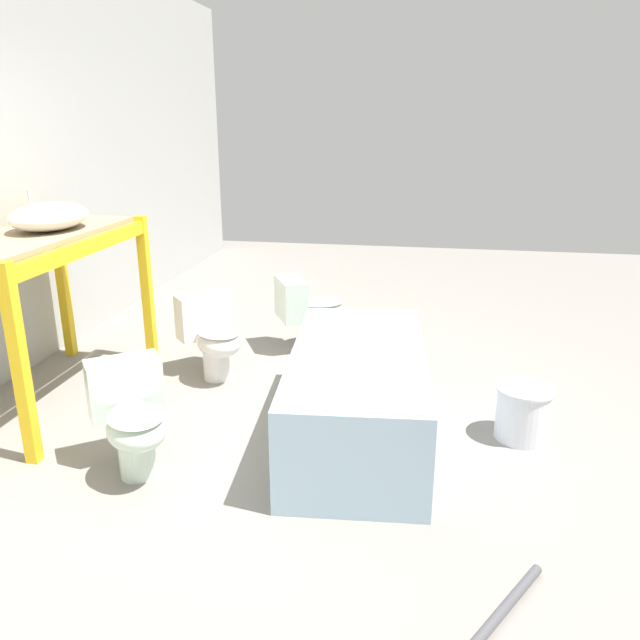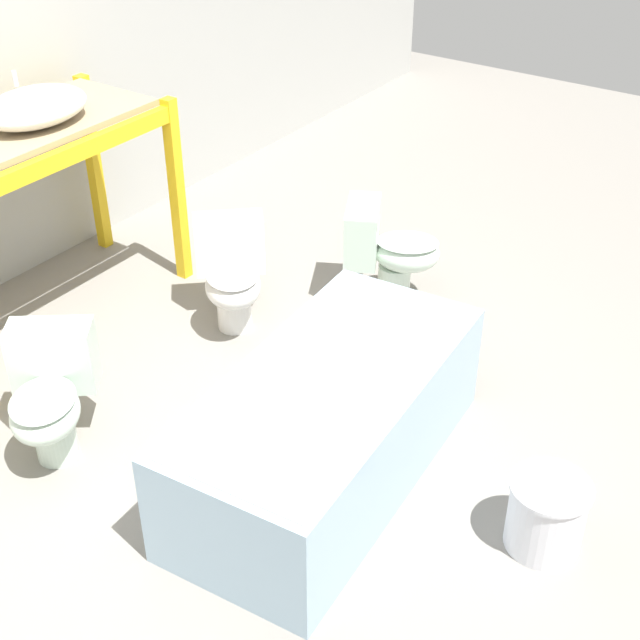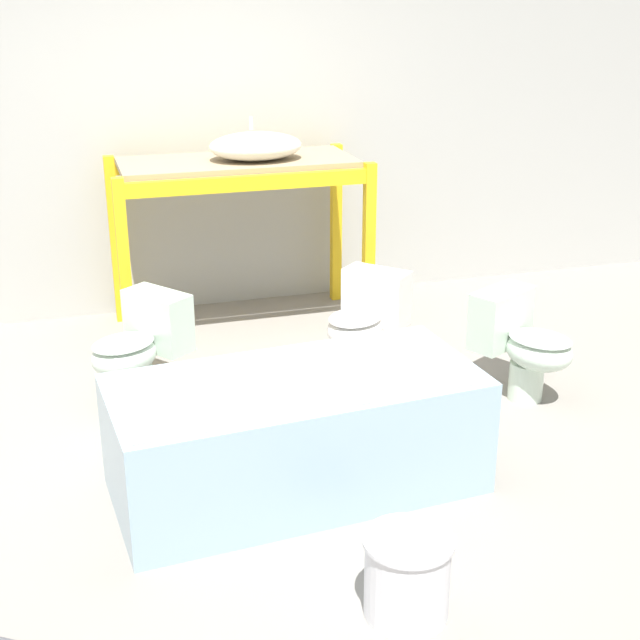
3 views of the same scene
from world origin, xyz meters
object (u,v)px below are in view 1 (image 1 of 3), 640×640
Objects in this scene: toilet_far at (212,334)px; bucket_white at (523,412)px; bathtub_main at (357,388)px; sink_basin at (49,216)px; toilet_extra at (132,415)px; toilet_near at (309,309)px.

bucket_white is (-0.58, -2.14, -0.16)m from toilet_far.
bathtub_main is at bearing -74.84° from toilet_far.
sink_basin is at bearing 163.39° from toilet_far.
toilet_extra is at bearing -134.21° from sink_basin.
sink_basin is at bearing 98.91° from toilet_extra.
toilet_near reaches higher than bucket_white.
toilet_near is (1.17, -1.48, -0.90)m from sink_basin.
bathtub_main is at bearing -9.43° from toilet_extra.
bucket_white is at bearing -57.53° from toilet_far.
sink_basin is 2.27m from bathtub_main.
bathtub_main is 2.66× the size of toilet_extra.
toilet_extra reaches higher than bucket_white.
toilet_extra is (-2.06, 0.56, 0.00)m from toilet_near.
toilet_far is at bearing -64.19° from sink_basin.
sink_basin is 1.56m from toilet_extra.
bathtub_main is 1.28m from toilet_extra.
toilet_extra is at bearing 109.45° from bucket_white.
toilet_near is at bearing 9.42° from toilet_far.
bathtub_main is at bearing -98.29° from sink_basin.
bathtub_main is 1.58m from toilet_near.
bathtub_main is 1.37m from toilet_far.
bucket_white is (-0.14, -3.04, -1.06)m from sink_basin.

